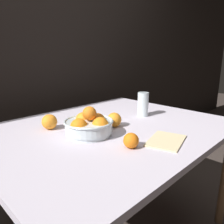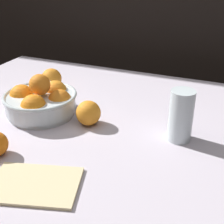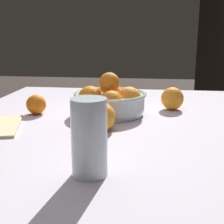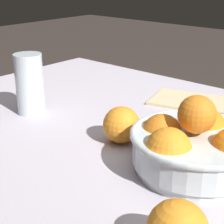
{
  "view_description": "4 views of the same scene",
  "coord_description": "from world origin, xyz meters",
  "px_view_note": "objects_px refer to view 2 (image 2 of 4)",
  "views": [
    {
      "loc": [
        -0.82,
        -0.83,
        1.12
      ],
      "look_at": [
        0.04,
        0.02,
        0.8
      ],
      "focal_mm": 35.0,
      "sensor_mm": 36.0,
      "label": 1
    },
    {
      "loc": [
        0.42,
        -0.81,
        1.22
      ],
      "look_at": [
        0.1,
        -0.02,
        0.79
      ],
      "focal_mm": 50.0,
      "sensor_mm": 36.0,
      "label": 2
    },
    {
      "loc": [
        0.86,
        0.11,
        1.01
      ],
      "look_at": [
        0.07,
        0.02,
        0.8
      ],
      "focal_mm": 50.0,
      "sensor_mm": 36.0,
      "label": 3
    },
    {
      "loc": [
        -0.46,
        0.55,
        1.09
      ],
      "look_at": [
        0.04,
        -0.02,
        0.79
      ],
      "focal_mm": 60.0,
      "sensor_mm": 36.0,
      "label": 4
    }
  ],
  "objects_px": {
    "fruit_bowl": "(41,101)",
    "orange_loose_near_bowl": "(88,113)",
    "juice_glass": "(180,118)",
    "orange_loose_front": "(52,78)"
  },
  "relations": [
    {
      "from": "fruit_bowl",
      "to": "orange_loose_near_bowl",
      "type": "xyz_separation_m",
      "value": [
        0.18,
        -0.0,
        -0.01
      ]
    },
    {
      "from": "juice_glass",
      "to": "orange_loose_front",
      "type": "relative_size",
      "value": 1.9
    },
    {
      "from": "fruit_bowl",
      "to": "orange_loose_front",
      "type": "relative_size",
      "value": 3.02
    },
    {
      "from": "orange_loose_front",
      "to": "fruit_bowl",
      "type": "bearing_deg",
      "value": -65.67
    },
    {
      "from": "orange_loose_front",
      "to": "orange_loose_near_bowl",
      "type": "bearing_deg",
      "value": -38.21
    },
    {
      "from": "orange_loose_near_bowl",
      "to": "orange_loose_front",
      "type": "xyz_separation_m",
      "value": [
        -0.28,
        0.22,
        0.0
      ]
    },
    {
      "from": "juice_glass",
      "to": "orange_loose_front",
      "type": "distance_m",
      "value": 0.6
    },
    {
      "from": "orange_loose_front",
      "to": "juice_glass",
      "type": "bearing_deg",
      "value": -19.47
    },
    {
      "from": "orange_loose_near_bowl",
      "to": "orange_loose_front",
      "type": "relative_size",
      "value": 0.98
    },
    {
      "from": "fruit_bowl",
      "to": "juice_glass",
      "type": "distance_m",
      "value": 0.47
    }
  ]
}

